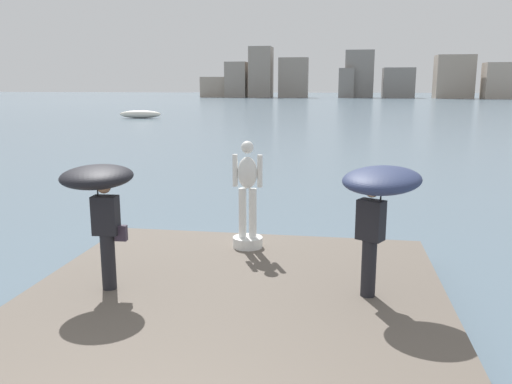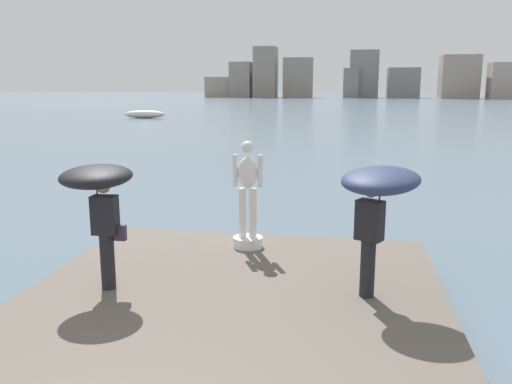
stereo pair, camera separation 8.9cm
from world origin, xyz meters
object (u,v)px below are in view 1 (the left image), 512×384
object	(u,v)px
onlooker_left	(99,189)
onlooker_right	(379,192)
statue_white_figure	(248,204)
boat_mid	(140,114)

from	to	relation	value
onlooker_left	onlooker_right	size ratio (longest dim) A/B	0.97
onlooker_right	onlooker_left	bearing A→B (deg)	-175.83
statue_white_figure	boat_mid	distance (m)	48.50
onlooker_right	boat_mid	xyz separation A→B (m)	(-21.86, 46.50, -1.59)
statue_white_figure	onlooker_left	bearing A→B (deg)	-127.34
onlooker_left	boat_mid	distance (m)	50.07
onlooker_left	boat_mid	xyz separation A→B (m)	(-17.70, 46.81, -1.56)
onlooker_right	boat_mid	world-z (taller)	onlooker_right
statue_white_figure	onlooker_right	xyz separation A→B (m)	(2.31, -2.12, 0.74)
statue_white_figure	boat_mid	size ratio (longest dim) A/B	0.46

